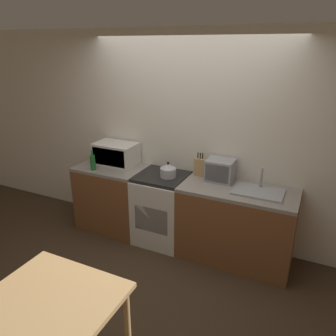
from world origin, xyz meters
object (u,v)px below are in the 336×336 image
at_px(stove_range, 162,208).
at_px(microwave, 116,154).
at_px(bottle, 93,162).
at_px(toaster_oven, 220,170).
at_px(dining_table, 53,307).
at_px(kettle, 168,170).

bearing_deg(stove_range, microwave, 171.71).
height_order(bottle, toaster_oven, bottle).
relative_size(bottle, dining_table, 0.29).
distance_m(stove_range, microwave, 0.96).
distance_m(stove_range, toaster_oven, 0.91).
bearing_deg(dining_table, microwave, 112.26).
xyz_separation_m(bottle, toaster_oven, (1.56, 0.36, 0.03)).
xyz_separation_m(stove_range, kettle, (0.09, -0.01, 0.53)).
height_order(kettle, bottle, bottle).
relative_size(kettle, toaster_oven, 0.61).
bearing_deg(microwave, dining_table, -67.74).
height_order(kettle, toaster_oven, toaster_oven).
distance_m(kettle, dining_table, 2.04).
bearing_deg(toaster_oven, kettle, -164.63).
height_order(microwave, bottle, microwave).
xyz_separation_m(kettle, bottle, (-0.97, -0.20, 0.02)).
height_order(kettle, microwave, microwave).
distance_m(kettle, bottle, 0.99).
bearing_deg(bottle, microwave, 66.41).
bearing_deg(kettle, bottle, -168.51).
xyz_separation_m(stove_range, toaster_oven, (0.68, 0.15, 0.58)).
relative_size(microwave, dining_table, 0.60).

